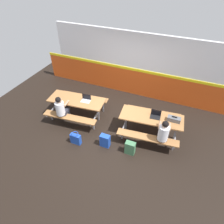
{
  "coord_description": "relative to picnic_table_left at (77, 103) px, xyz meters",
  "views": [
    {
      "loc": [
        2.03,
        -4.6,
        4.84
      ],
      "look_at": [
        0.0,
        0.19,
        0.55
      ],
      "focal_mm": 31.7,
      "sensor_mm": 36.0,
      "label": 1
    }
  ],
  "objects": [
    {
      "name": "ground_plane",
      "position": [
        1.34,
        -0.13,
        -0.59
      ],
      "size": [
        10.0,
        10.0,
        0.02
      ],
      "primitive_type": "cube",
      "color": "black"
    },
    {
      "name": "accent_backdrop",
      "position": [
        1.34,
        2.24,
        0.67
      ],
      "size": [
        8.0,
        0.14,
        2.6
      ],
      "color": "#E55119",
      "rests_on": "ground"
    },
    {
      "name": "picnic_table_left",
      "position": [
        0.0,
        0.0,
        0.0
      ],
      "size": [
        2.05,
        1.74,
        0.74
      ],
      "color": "#9E6B3D",
      "rests_on": "ground"
    },
    {
      "name": "picnic_table_right",
      "position": [
        2.68,
        0.12,
        0.0
      ],
      "size": [
        2.05,
        1.74,
        0.74
      ],
      "color": "#9E6B3D",
      "rests_on": "ground"
    },
    {
      "name": "student_nearer",
      "position": [
        -0.24,
        -0.58,
        0.13
      ],
      "size": [
        0.39,
        0.54,
        1.21
      ],
      "color": "#2D2D38",
      "rests_on": "ground"
    },
    {
      "name": "student_further",
      "position": [
        3.16,
        -0.38,
        0.13
      ],
      "size": [
        0.39,
        0.54,
        1.21
      ],
      "color": "#2D2D38",
      "rests_on": "ground"
    },
    {
      "name": "laptop_silver",
      "position": [
        0.35,
        0.07,
        0.21
      ],
      "size": [
        0.34,
        0.25,
        0.22
      ],
      "color": "silver",
      "rests_on": "picnic_table_left"
    },
    {
      "name": "laptop_dark",
      "position": [
        2.79,
        0.17,
        0.21
      ],
      "size": [
        0.34,
        0.25,
        0.22
      ],
      "color": "black",
      "rests_on": "picnic_table_right"
    },
    {
      "name": "toolbox_grey",
      "position": [
        3.35,
        0.19,
        0.23
      ],
      "size": [
        0.4,
        0.18,
        0.18
      ],
      "color": "#595B60",
      "rests_on": "picnic_table_right"
    },
    {
      "name": "backpack_dark",
      "position": [
        2.35,
        -0.92,
        -0.36
      ],
      "size": [
        0.3,
        0.22,
        0.44
      ],
      "color": "#3F724C",
      "rests_on": "ground"
    },
    {
      "name": "tote_bag_bright",
      "position": [
        0.63,
        -1.22,
        -0.38
      ],
      "size": [
        0.34,
        0.21,
        0.43
      ],
      "color": "#1E47B2",
      "rests_on": "ground"
    },
    {
      "name": "satchel_spare",
      "position": [
        1.53,
        -0.95,
        -0.36
      ],
      "size": [
        0.3,
        0.22,
        0.44
      ],
      "color": "#1E47B2",
      "rests_on": "ground"
    }
  ]
}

